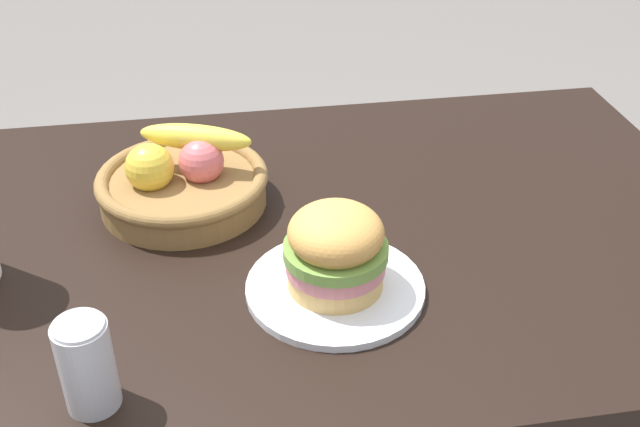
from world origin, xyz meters
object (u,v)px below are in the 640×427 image
plate (335,288)px  fruit_basket (182,181)px  sandwich (336,249)px  soda_can (87,365)px

plate → fruit_basket: (-0.21, 0.28, 0.04)m
plate → sandwich: 0.07m
soda_can → fruit_basket: size_ratio=0.43×
sandwich → soda_can: 0.37m
plate → soda_can: size_ratio=2.07×
fruit_basket → plate: bearing=-52.5°
sandwich → fruit_basket: 0.35m
soda_can → fruit_basket: (0.12, 0.44, -0.02)m
fruit_basket → soda_can: bearing=-104.7°
plate → soda_can: 0.37m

